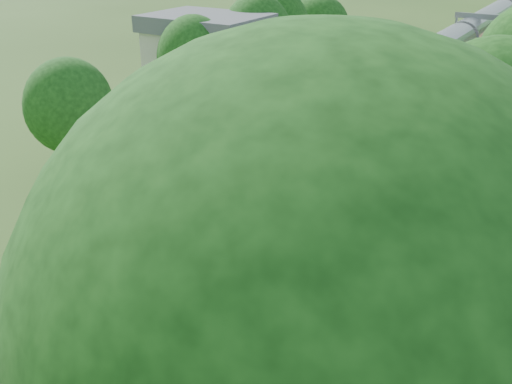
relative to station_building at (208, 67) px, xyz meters
The scene contains 10 objects.
trackbed 34.24m from the station_building, 61.93° to the left, with size 9.50×170.00×0.28m.
platform 16.99m from the station_building, 57.86° to the right, with size 6.40×68.00×0.38m, color #A69986.
yellow_stripe 18.58m from the station_building, 50.24° to the right, with size 0.55×68.00×0.01m, color gold.
station_building is the anchor object (origin of this frame).
signal_gantry 29.94m from the station_building, 56.62° to the left, with size 8.40×0.38×6.20m.
trees_behind_platform 9.76m from the station_building, 73.13° to the right, with size 7.82×53.32×7.21m.
train 34.86m from the station_building, 66.30° to the left, with size 3.18×105.71×4.68m.
lamppost_far 21.08m from the station_building, 61.44° to the right, with size 0.41×0.41×4.12m.
signal_platform 25.02m from the station_building, 63.67° to the right, with size 0.36×0.28×6.06m.
signal_farside 20.83m from the station_building, 14.08° to the right, with size 0.31×0.25×5.67m.
Camera 1 is at (11.86, -5.40, 13.94)m, focal length 40.00 mm.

